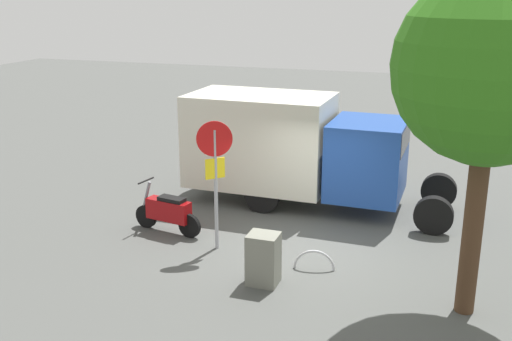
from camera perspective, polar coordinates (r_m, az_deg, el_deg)
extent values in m
plane|color=#4A4C49|center=(13.26, 4.51, -7.47)|extent=(60.00, 60.00, 0.00)
cylinder|color=black|center=(15.19, 0.63, -2.36)|extent=(0.91, 0.27, 0.90)
cylinder|color=black|center=(16.91, 2.76, -0.37)|extent=(0.91, 0.27, 0.90)
cylinder|color=black|center=(14.45, 16.54, -4.12)|extent=(0.91, 0.27, 0.90)
cylinder|color=black|center=(16.24, 17.01, -1.84)|extent=(0.91, 0.27, 0.90)
cube|color=beige|center=(15.84, 0.41, 2.97)|extent=(3.74, 2.29, 2.40)
cube|color=#1F469A|center=(15.22, 10.55, 1.13)|extent=(1.85, 2.14, 1.90)
cube|color=black|center=(15.07, 10.68, 3.33)|extent=(1.87, 1.98, 0.60)
cylinder|color=black|center=(14.51, -10.41, -4.31)|extent=(0.57, 0.20, 0.56)
cylinder|color=black|center=(13.79, -6.35, -5.26)|extent=(0.57, 0.20, 0.56)
cube|color=maroon|center=(14.01, -8.32, -3.75)|extent=(1.14, 0.51, 0.48)
cube|color=black|center=(13.86, -8.03, -2.78)|extent=(0.68, 0.39, 0.12)
cylinder|color=slate|center=(14.29, -10.37, -2.29)|extent=(0.29, 0.12, 0.69)
cylinder|color=black|center=(14.18, -10.44, -0.95)|extent=(0.14, 0.55, 0.04)
cylinder|color=#9E9EA3|center=(12.81, -3.84, -1.92)|extent=(0.08, 0.08, 2.66)
cylinder|color=red|center=(12.48, -3.98, 3.02)|extent=(0.71, 0.32, 0.76)
cube|color=yellow|center=(12.64, -3.92, 0.20)|extent=(0.33, 0.33, 0.44)
cylinder|color=#47301E|center=(10.83, 19.96, -5.07)|extent=(0.33, 0.33, 3.18)
sphere|color=#2D6E17|center=(10.19, 21.47, 9.12)|extent=(3.13, 3.13, 3.13)
cube|color=slate|center=(11.57, 0.71, -8.42)|extent=(0.59, 0.51, 1.02)
torus|color=#B7B7BC|center=(12.38, 5.55, -9.33)|extent=(0.85, 0.18, 0.85)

